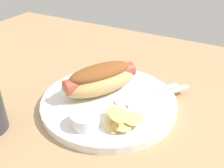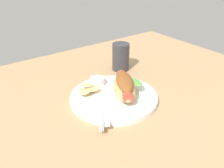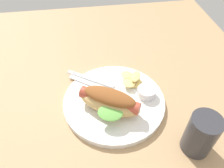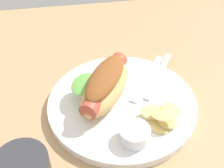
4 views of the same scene
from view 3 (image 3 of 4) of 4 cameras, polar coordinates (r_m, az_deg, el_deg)
ground_plane at (r=58.79cm, az=3.31°, el=-7.43°), size 120.00×90.00×1.80cm
plate at (r=58.84cm, az=0.54°, el=-4.57°), size 27.14×27.14×1.60cm
hot_dog at (r=53.93cm, az=-0.67°, el=-4.41°), size 13.76×17.05×6.07cm
sauce_ramekin at (r=59.13cm, az=9.06°, el=-2.11°), size 4.96×4.96×2.34cm
fork at (r=63.48cm, az=-5.47°, el=1.27°), size 9.40×13.49×0.40cm
knife at (r=61.94cm, az=-5.24°, el=-0.15°), size 9.98×13.16×0.36cm
chips_pile at (r=61.96cm, az=5.29°, el=1.23°), size 7.41×6.65×2.82cm
drinking_cup at (r=51.39cm, az=22.27°, el=-12.19°), size 6.57×6.57×10.49cm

